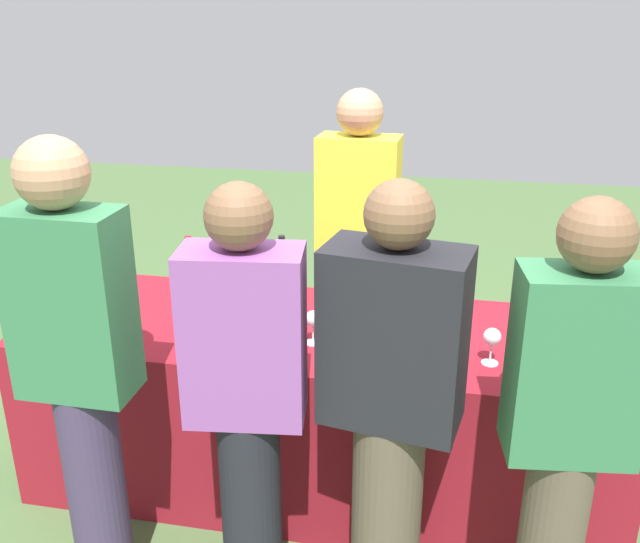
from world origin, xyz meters
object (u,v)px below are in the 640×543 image
(server_pouring, at_px, (357,243))
(guest_1, at_px, (246,396))
(wine_bottle_4, at_px, (379,298))
(wine_glass_4, at_px, (492,338))
(wine_glass_1, at_px, (230,313))
(wine_glass_0, at_px, (180,307))
(wine_glass_3, at_px, (445,343))
(menu_board, at_px, (236,305))
(wine_bottle_1, at_px, (215,286))
(wine_bottle_0, at_px, (191,276))
(guest_0, at_px, (79,365))
(wine_glass_2, at_px, (313,320))
(wine_bottle_2, at_px, (241,286))
(guest_3, at_px, (567,429))
(wine_bottle_3, at_px, (282,279))
(guest_2, at_px, (391,402))

(server_pouring, distance_m, guest_1, 1.40)
(wine_bottle_4, xyz_separation_m, wine_glass_4, (0.45, -0.28, -0.00))
(wine_bottle_4, xyz_separation_m, wine_glass_1, (-0.58, -0.22, -0.02))
(guest_1, bearing_deg, wine_glass_4, 25.81)
(wine_glass_0, xyz_separation_m, wine_glass_3, (1.08, -0.10, -0.01))
(guest_1, xyz_separation_m, menu_board, (-0.59, 1.69, -0.46))
(wine_bottle_1, bearing_deg, wine_bottle_0, 144.72)
(wine_glass_3, distance_m, server_pouring, 1.03)
(wine_glass_3, distance_m, guest_0, 1.29)
(wine_glass_1, bearing_deg, wine_bottle_0, 132.06)
(wine_glass_2, height_order, guest_0, guest_0)
(wine_bottle_0, distance_m, server_pouring, 0.86)
(wine_bottle_2, xyz_separation_m, guest_3, (1.26, -0.81, -0.03))
(wine_glass_1, distance_m, wine_glass_2, 0.35)
(wine_glass_2, bearing_deg, guest_1, -101.26)
(guest_1, relative_size, menu_board, 2.07)
(wine_bottle_3, height_order, guest_1, guest_1)
(wine_glass_0, relative_size, guest_3, 0.09)
(wine_bottle_0, distance_m, wine_glass_1, 0.43)
(wine_bottle_1, relative_size, wine_bottle_3, 0.98)
(guest_2, bearing_deg, guest_1, -162.52)
(wine_glass_0, bearing_deg, wine_bottle_3, 45.13)
(wine_glass_0, xyz_separation_m, wine_glass_1, (0.21, 0.00, -0.01))
(guest_0, distance_m, guest_3, 1.55)
(guest_1, bearing_deg, wine_bottle_3, 89.56)
(guest_2, bearing_deg, server_pouring, 112.70)
(wine_bottle_2, distance_m, wine_glass_3, 0.95)
(wine_glass_1, height_order, guest_0, guest_0)
(wine_glass_2, height_order, guest_2, guest_2)
(wine_glass_1, xyz_separation_m, menu_board, (-0.35, 1.12, -0.48))
(wine_bottle_1, xyz_separation_m, wine_glass_1, (0.14, -0.21, -0.02))
(guest_3, bearing_deg, guest_1, 172.49)
(wine_bottle_3, height_order, wine_glass_1, wine_bottle_3)
(wine_glass_4, distance_m, guest_2, 0.56)
(wine_glass_2, bearing_deg, wine_glass_1, 176.62)
(wine_bottle_0, relative_size, guest_0, 0.18)
(wine_glass_2, height_order, guest_3, guest_3)
(wine_glass_3, height_order, guest_0, guest_0)
(wine_bottle_4, bearing_deg, guest_3, -50.90)
(wine_bottle_0, relative_size, wine_bottle_2, 0.92)
(wine_bottle_1, xyz_separation_m, wine_bottle_3, (0.27, 0.13, -0.00))
(wine_bottle_2, bearing_deg, guest_2, -45.51)
(wine_bottle_1, bearing_deg, guest_3, -30.08)
(wine_bottle_0, relative_size, wine_glass_1, 2.20)
(wine_bottle_0, xyz_separation_m, guest_2, (0.99, -0.83, -0.04))
(guest_0, height_order, guest_2, guest_0)
(wine_bottle_2, distance_m, guest_2, 1.04)
(wine_bottle_2, height_order, guest_2, guest_2)
(wine_glass_1, bearing_deg, guest_2, -35.88)
(wine_bottle_1, height_order, guest_0, guest_0)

